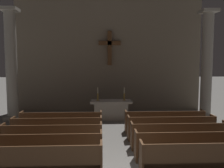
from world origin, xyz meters
name	(u,v)px	position (x,y,z in m)	size (l,w,h in m)	color
pew_left_row_1	(37,161)	(-2.24, -0.04, 0.48)	(3.46, 0.50, 0.95)	brown
pew_left_row_2	(46,147)	(-2.24, 0.98, 0.48)	(3.46, 0.50, 0.95)	brown
pew_left_row_3	(52,137)	(-2.24, 2.00, 0.48)	(3.46, 0.50, 0.95)	brown
pew_left_row_4	(57,129)	(-2.24, 3.01, 0.48)	(3.46, 0.50, 0.95)	brown
pew_left_row_5	(62,122)	(-2.24, 4.03, 0.48)	(3.46, 0.50, 0.95)	brown
pew_right_row_1	(203,158)	(2.24, -0.04, 0.48)	(3.46, 0.50, 0.95)	brown
pew_right_row_2	(190,145)	(2.24, 0.98, 0.48)	(3.46, 0.50, 0.95)	brown
pew_right_row_3	(179,135)	(2.24, 2.00, 0.48)	(3.46, 0.50, 0.95)	brown
pew_right_row_4	(171,127)	(2.24, 3.01, 0.48)	(3.46, 0.50, 0.95)	brown
pew_right_row_5	(164,121)	(2.24, 4.03, 0.48)	(3.46, 0.50, 0.95)	brown
column_left_second	(11,66)	(-5.17, 6.61, 2.81)	(0.87, 0.87, 5.80)	#9E998E
column_right_second	(207,66)	(5.17, 6.61, 2.81)	(0.87, 0.87, 5.80)	#9E998E
altar	(111,109)	(0.00, 6.49, 0.53)	(2.20, 0.90, 1.01)	#A8A399
candlestick_left	(98,96)	(-0.70, 6.49, 1.23)	(0.16, 0.16, 0.69)	#B79338
candlestick_right	(124,96)	(0.70, 6.49, 1.23)	(0.16, 0.16, 0.69)	#B79338
apse_with_cross	(109,54)	(0.00, 8.81, 3.51)	(11.28, 0.50, 7.01)	gray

